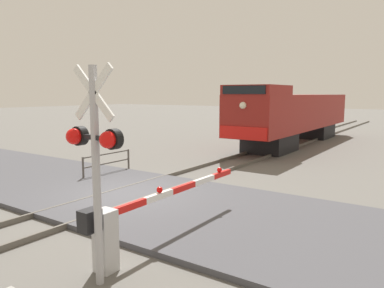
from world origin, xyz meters
TOP-DOWN VIEW (x-y plane):
  - ground_plane at (0.00, 0.00)m, footprint 160.00×160.00m
  - rail_track_left at (-0.72, 0.00)m, footprint 0.08×80.00m
  - rail_track_right at (0.72, 0.00)m, footprint 0.08×80.00m
  - road_surface at (0.00, 0.00)m, footprint 36.00×5.80m
  - locomotive at (0.00, 15.71)m, footprint 2.74×15.85m
  - crossing_signal at (3.47, -4.26)m, footprint 1.18×0.33m
  - crossing_gate at (3.21, -3.24)m, footprint 0.36×5.31m
  - guard_railing at (-2.99, 1.89)m, footprint 0.08×2.53m

SIDE VIEW (x-z plane):
  - ground_plane at x=0.00m, z-range 0.00..0.00m
  - road_surface at x=0.00m, z-range 0.00..0.14m
  - rail_track_left at x=-0.72m, z-range 0.00..0.15m
  - rail_track_right at x=0.72m, z-range 0.00..0.15m
  - guard_railing at x=-2.99m, z-range 0.14..1.09m
  - crossing_gate at x=3.21m, z-range 0.15..1.46m
  - locomotive at x=0.00m, z-range 0.10..3.89m
  - crossing_signal at x=3.47m, z-range 0.44..4.28m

